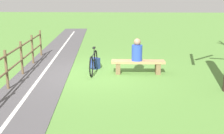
% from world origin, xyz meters
% --- Properties ---
extents(ground_plane, '(80.00, 80.00, 0.00)m').
position_xyz_m(ground_plane, '(0.00, 0.00, 0.00)').
color(ground_plane, '#548438').
extents(paved_path, '(5.37, 36.00, 0.02)m').
position_xyz_m(paved_path, '(1.32, 4.00, 0.01)').
color(paved_path, '#4C494C').
rests_on(paved_path, ground_plane).
extents(path_centre_line, '(3.27, 31.85, 0.00)m').
position_xyz_m(path_centre_line, '(1.32, 4.00, 0.02)').
color(path_centre_line, silver).
rests_on(path_centre_line, paved_path).
extents(bench, '(1.85, 0.48, 0.46)m').
position_xyz_m(bench, '(-1.58, -0.10, 0.32)').
color(bench, '#A88456').
rests_on(bench, ground_plane).
extents(person_seated, '(0.37, 0.37, 0.77)m').
position_xyz_m(person_seated, '(-1.54, -0.10, 0.79)').
color(person_seated, '#2847B7').
rests_on(person_seated, bench).
extents(bicycle, '(0.08, 1.77, 0.88)m').
position_xyz_m(bicycle, '(-0.03, -0.14, 0.37)').
color(bicycle, black).
rests_on(bicycle, ground_plane).
extents(backpack, '(0.40, 0.39, 0.40)m').
position_xyz_m(backpack, '(-0.01, -0.68, 0.20)').
color(backpack, navy).
rests_on(backpack, ground_plane).
extents(fence_roadside, '(1.05, 9.55, 1.15)m').
position_xyz_m(fence_roadside, '(2.22, 1.84, 0.67)').
color(fence_roadside, brown).
rests_on(fence_roadside, ground_plane).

